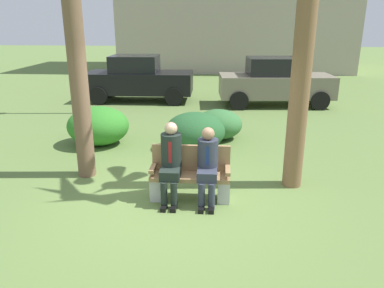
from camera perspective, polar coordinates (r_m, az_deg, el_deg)
The scene contains 10 objects.
ground_plane at distance 6.32m, azimuth -3.52°, elevation -8.97°, with size 80.00×80.00×0.00m, color #5C763B.
park_bench at distance 6.33m, azimuth -0.24°, elevation -4.92°, with size 1.33×0.44×0.90m.
seated_man_left at distance 6.13m, azimuth -3.25°, elevation -2.21°, with size 0.34×0.72×1.34m.
seated_man_right at distance 6.09m, azimuth 2.38°, elevation -2.74°, with size 0.34×0.72×1.26m.
shrub_near_bench at distance 8.72m, azimuth 0.45°, elevation 1.97°, with size 1.40×1.29×0.88m, color #25562B.
shrub_mid_lawn at distance 9.57m, azimuth 4.06°, elevation 3.02°, with size 1.20×1.10×0.75m, color #366C37.
shrub_far_lawn at distance 9.35m, azimuth -14.09°, elevation 2.71°, with size 1.49×1.36×0.93m, color #317E27.
parked_car_near at distance 14.23m, azimuth -8.14°, elevation 9.82°, with size 3.93×1.76×1.68m.
parked_car_far at distance 13.65m, azimuth 12.49°, elevation 9.22°, with size 4.00×1.95×1.68m.
street_lamp at distance 12.48m, azimuth -17.43°, elevation 15.36°, with size 0.24×0.24×4.01m.
Camera 1 is at (0.81, -5.56, 2.89)m, focal length 35.03 mm.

